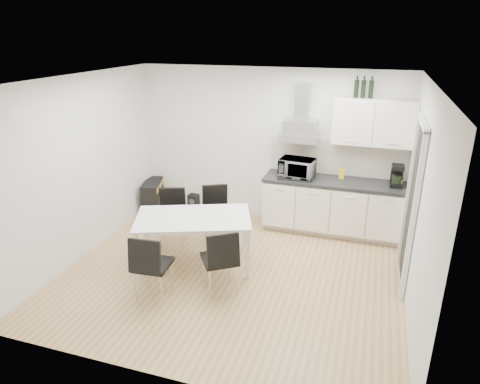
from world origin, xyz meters
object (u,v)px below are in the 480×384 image
object	(u,v)px
dining_table	(193,222)
chair_far_left	(172,218)
kitchenette	(336,185)
guitar_amp	(153,196)
chair_near_left	(153,265)
floor_speaker	(194,202)
chair_near_right	(220,260)
chair_far_right	(217,215)

from	to	relation	value
dining_table	chair_far_left	bearing A→B (deg)	119.03
kitchenette	dining_table	size ratio (longest dim) A/B	1.42
guitar_amp	kitchenette	bearing A→B (deg)	-15.10
chair_far_left	guitar_amp	bearing A→B (deg)	-68.83
chair_near_left	chair_far_left	bearing A→B (deg)	101.98
dining_table	floor_speaker	world-z (taller)	dining_table
dining_table	floor_speaker	bearing A→B (deg)	92.96
chair_near_right	floor_speaker	world-z (taller)	chair_near_right
kitchenette	chair_far_right	xyz separation A→B (m)	(-1.73, -0.87, -0.39)
chair_far_left	chair_far_right	xyz separation A→B (m)	(0.61, 0.34, 0.00)
dining_table	guitar_amp	distance (m)	2.25
dining_table	guitar_amp	xyz separation A→B (m)	(-1.52, 1.61, -0.40)
chair_near_right	floor_speaker	size ratio (longest dim) A/B	2.97
chair_far_right	chair_near_left	distance (m)	1.68
chair_near_left	chair_near_right	bearing A→B (deg)	22.47
chair_near_right	floor_speaker	distance (m)	2.72
dining_table	chair_far_left	world-z (taller)	chair_far_left
chair_near_left	kitchenette	bearing A→B (deg)	48.18
chair_far_right	floor_speaker	xyz separation A→B (m)	(-0.85, 1.03, -0.29)
chair_far_right	chair_near_left	size ratio (longest dim) A/B	1.00
dining_table	chair_far_left	distance (m)	0.79
kitchenette	chair_near_right	world-z (taller)	kitchenette
dining_table	chair_near_right	size ratio (longest dim) A/B	2.01
chair_near_left	guitar_amp	bearing A→B (deg)	114.11
guitar_amp	floor_speaker	xyz separation A→B (m)	(0.70, 0.25, -0.13)
chair_near_left	chair_far_right	bearing A→B (deg)	78.33
dining_table	chair_far_left	size ratio (longest dim) A/B	2.01
kitchenette	chair_near_right	distance (m)	2.51
chair_far_left	guitar_amp	world-z (taller)	chair_far_left
chair_near_right	floor_speaker	xyz separation A→B (m)	(-1.37, 2.33, -0.29)
dining_table	chair_far_right	world-z (taller)	chair_far_right
dining_table	floor_speaker	distance (m)	2.10
dining_table	chair_near_left	bearing A→B (deg)	-122.93
chair_far_right	chair_near_left	bearing A→B (deg)	55.92
chair_near_left	chair_near_right	world-z (taller)	same
chair_near_left	guitar_amp	size ratio (longest dim) A/B	1.22
kitchenette	guitar_amp	world-z (taller)	kitchenette
guitar_amp	floor_speaker	world-z (taller)	guitar_amp
kitchenette	chair_far_left	distance (m)	2.65
dining_table	guitar_amp	size ratio (longest dim) A/B	2.46
guitar_amp	dining_table	bearing A→B (deg)	-63.15
chair_near_left	floor_speaker	world-z (taller)	chair_near_left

